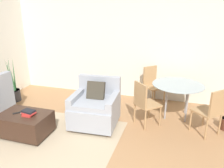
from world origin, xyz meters
TOP-DOWN VIEW (x-y plane):
  - wall_back at (0.00, 3.33)m, footprint 12.00×0.06m
  - area_rug at (-0.79, 0.92)m, footprint 2.30×1.88m
  - armchair at (-0.25, 1.60)m, footprint 0.92×0.89m
  - ottoman at (-1.34, 0.87)m, footprint 0.89×0.61m
  - book_stack at (-1.23, 0.87)m, footprint 0.26×0.21m
  - tv_remote_primary at (-1.48, 0.87)m, footprint 0.14×0.15m
  - tv_remote_secondary at (-1.37, 0.93)m, footprint 0.09×0.14m
  - potted_plant at (-2.67, 2.13)m, footprint 0.34×0.34m
  - dining_table at (1.28, 2.46)m, footprint 1.06×1.06m
  - dining_chair_near_left at (0.68, 1.86)m, footprint 0.59×0.59m
  - dining_chair_near_right at (1.88, 1.86)m, footprint 0.59×0.59m
  - dining_chair_far_left at (0.68, 3.06)m, footprint 0.59×0.59m

SIDE VIEW (x-z plane):
  - area_rug at x=-0.79m, z-range 0.00..0.01m
  - ottoman at x=-1.34m, z-range 0.02..0.44m
  - potted_plant at x=-2.67m, z-range -0.32..0.80m
  - armchair at x=-0.25m, z-range -0.09..0.84m
  - tv_remote_primary at x=-1.48m, z-range 0.42..0.43m
  - tv_remote_secondary at x=-1.37m, z-range 0.42..0.43m
  - book_stack at x=-1.23m, z-range 0.42..0.50m
  - dining_chair_near_left at x=0.68m, z-range 0.07..0.97m
  - dining_chair_near_right at x=1.88m, z-range 0.07..0.97m
  - dining_chair_far_left at x=0.68m, z-range 0.07..0.97m
  - dining_table at x=1.28m, z-range 0.28..1.01m
  - wall_back at x=0.00m, z-range 0.00..2.75m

